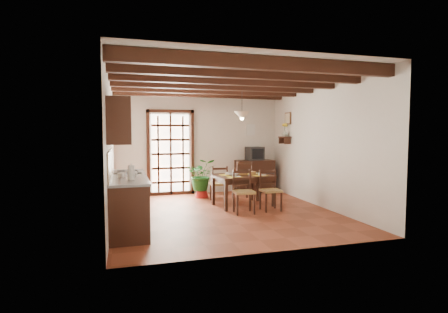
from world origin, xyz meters
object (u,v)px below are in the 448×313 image
object	(u,v)px
pendant_lamp	(242,115)
sideboard	(255,176)
kitchen_counter	(128,201)
chair_far_left	(219,190)
potted_plant	(202,175)
chair_near_left	(244,200)
chair_far_right	(243,188)
chair_near_right	(270,198)
crt_tv	(255,153)
dining_table	(243,179)

from	to	relation	value
pendant_lamp	sideboard	bearing A→B (deg)	59.53
kitchen_counter	chair_far_left	distance (m)	2.78
sideboard	pendant_lamp	distance (m)	2.45
potted_plant	kitchen_counter	bearing A→B (deg)	-127.63
sideboard	chair_near_left	bearing A→B (deg)	-115.19
chair_far_right	sideboard	size ratio (longest dim) A/B	0.91
chair_near_right	crt_tv	bearing A→B (deg)	77.23
crt_tv	pendant_lamp	bearing A→B (deg)	-126.23
kitchen_counter	dining_table	size ratio (longest dim) A/B	1.62
kitchen_counter	chair_near_left	world-z (taller)	kitchen_counter
chair_near_right	chair_near_left	bearing A→B (deg)	-172.38
crt_tv	chair_near_right	bearing A→B (deg)	-108.49
dining_table	chair_far_right	xyz separation A→B (m)	(0.23, 0.69, -0.31)
dining_table	chair_far_left	size ratio (longest dim) A/B	1.58
crt_tv	dining_table	bearing A→B (deg)	-124.70
chair_far_right	pendant_lamp	bearing A→B (deg)	67.31
dining_table	pendant_lamp	bearing A→B (deg)	82.43
chair_far_left	potted_plant	distance (m)	0.77
kitchen_counter	dining_table	xyz separation A→B (m)	(2.55, 1.15, 0.14)
kitchen_counter	sideboard	bearing A→B (deg)	39.06
kitchen_counter	crt_tv	size ratio (longest dim) A/B	4.79
chair_near_right	sideboard	world-z (taller)	sideboard
kitchen_counter	pendant_lamp	world-z (taller)	pendant_lamp
kitchen_counter	sideboard	distance (m)	4.48
sideboard	crt_tv	bearing A→B (deg)	-89.17
chair_near_left	dining_table	bearing A→B (deg)	76.22
dining_table	chair_near_left	xyz separation A→B (m)	(-0.23, -0.70, -0.33)
chair_far_left	crt_tv	xyz separation A→B (m)	(1.34, 1.06, 0.81)
chair_near_left	chair_far_right	xyz separation A→B (m)	(0.46, 1.39, 0.02)
potted_plant	pendant_lamp	bearing A→B (deg)	-59.38
chair_near_right	chair_far_left	size ratio (longest dim) A/B	1.00
chair_near_right	pendant_lamp	size ratio (longest dim) A/B	1.03
pendant_lamp	dining_table	bearing A→B (deg)	-90.00
chair_near_left	chair_far_left	bearing A→B (deg)	102.35
chair_far_right	sideboard	distance (m)	1.21
chair_near_left	potted_plant	bearing A→B (deg)	107.73
crt_tv	potted_plant	bearing A→B (deg)	-171.64
sideboard	potted_plant	world-z (taller)	potted_plant
dining_table	sideboard	bearing A→B (deg)	53.47
dining_table	crt_tv	distance (m)	1.97
dining_table	potted_plant	world-z (taller)	potted_plant
chair_far_left	chair_near_left	bearing A→B (deg)	103.53
chair_near_left	chair_far_right	distance (m)	1.46
kitchen_counter	chair_near_right	size ratio (longest dim) A/B	2.58
potted_plant	chair_near_right	bearing A→B (deg)	-59.66
dining_table	chair_near_left	size ratio (longest dim) A/B	1.54
dining_table	chair_far_left	xyz separation A→B (m)	(-0.41, 0.61, -0.34)
chair_near_right	chair_far_left	bearing A→B (deg)	123.88
dining_table	chair_far_right	size ratio (longest dim) A/B	1.45
kitchen_counter	chair_far_right	xyz separation A→B (m)	(2.78, 1.84, -0.17)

